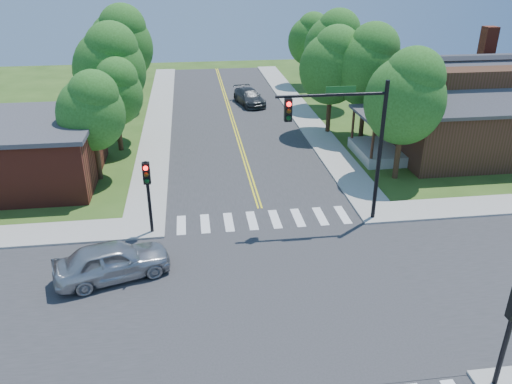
{
  "coord_description": "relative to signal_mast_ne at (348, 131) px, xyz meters",
  "views": [
    {
      "loc": [
        -3.4,
        -16.12,
        12.28
      ],
      "look_at": [
        -0.55,
        5.05,
        2.2
      ],
      "focal_mm": 35.0,
      "sensor_mm": 36.0,
      "label": 1
    }
  ],
  "objects": [
    {
      "name": "ground",
      "position": [
        -3.91,
        -5.59,
        -4.85
      ],
      "size": [
        100.0,
        100.0,
        0.0
      ],
      "primitive_type": "plane",
      "color": "#2E4D18",
      "rests_on": "ground"
    },
    {
      "name": "road_ns",
      "position": [
        -3.91,
        -5.59,
        -4.83
      ],
      "size": [
        10.0,
        90.0,
        0.04
      ],
      "primitive_type": "cube",
      "color": "#2D2D30",
      "rests_on": "ground"
    },
    {
      "name": "road_ew",
      "position": [
        -3.91,
        -5.59,
        -4.83
      ],
      "size": [
        90.0,
        10.0,
        0.04
      ],
      "primitive_type": "cube",
      "color": "#2D2D30",
      "rests_on": "ground"
    },
    {
      "name": "intersection_patch",
      "position": [
        -3.91,
        -5.59,
        -4.85
      ],
      "size": [
        10.2,
        10.2,
        0.06
      ],
      "primitive_type": "cube",
      "color": "#2D2D30",
      "rests_on": "ground"
    },
    {
      "name": "sidewalk_ne",
      "position": [
        11.9,
        10.23,
        -4.78
      ],
      "size": [
        40.0,
        40.0,
        0.14
      ],
      "color": "#9E9B93",
      "rests_on": "ground"
    },
    {
      "name": "sidewalk_nw",
      "position": [
        -19.73,
        10.23,
        -4.78
      ],
      "size": [
        40.0,
        40.0,
        0.14
      ],
      "color": "#9E9B93",
      "rests_on": "ground"
    },
    {
      "name": "crosswalk_north",
      "position": [
        -3.91,
        0.61,
        -4.8
      ],
      "size": [
        8.85,
        2.0,
        0.01
      ],
      "color": "white",
      "rests_on": "ground"
    },
    {
      "name": "centerline",
      "position": [
        -3.91,
        -5.59,
        -4.8
      ],
      "size": [
        0.3,
        90.0,
        0.01
      ],
      "color": "yellow",
      "rests_on": "ground"
    },
    {
      "name": "signal_mast_ne",
      "position": [
        0.0,
        0.0,
        0.0
      ],
      "size": [
        5.3,
        0.42,
        7.2
      ],
      "color": "black",
      "rests_on": "ground"
    },
    {
      "name": "signal_pole_se",
      "position": [
        1.69,
        -11.21,
        -2.19
      ],
      "size": [
        0.34,
        0.42,
        3.8
      ],
      "color": "black",
      "rests_on": "ground"
    },
    {
      "name": "signal_pole_nw",
      "position": [
        -9.51,
        -0.01,
        -2.19
      ],
      "size": [
        0.34,
        0.42,
        3.8
      ],
      "color": "black",
      "rests_on": "ground"
    },
    {
      "name": "house_ne",
      "position": [
        11.19,
        8.65,
        -1.52
      ],
      "size": [
        13.05,
        8.8,
        7.11
      ],
      "color": "#372313",
      "rests_on": "ground"
    },
    {
      "name": "building_nw",
      "position": [
        -18.11,
        7.61,
        -2.97
      ],
      "size": [
        10.4,
        8.4,
        3.73
      ],
      "color": "maroon",
      "rests_on": "ground"
    },
    {
      "name": "tree_e_a",
      "position": [
        4.97,
        4.94,
        0.34
      ],
      "size": [
        4.66,
        4.42,
        7.92
      ],
      "color": "#382314",
      "rests_on": "ground"
    },
    {
      "name": "tree_e_b",
      "position": [
        5.4,
        12.76,
        0.61
      ],
      "size": [
        4.9,
        4.66,
        8.34
      ],
      "color": "#382314",
      "rests_on": "ground"
    },
    {
      "name": "tree_e_c",
      "position": [
        5.18,
        20.79,
        0.74
      ],
      "size": [
        5.01,
        4.76,
        8.52
      ],
      "color": "#382314",
      "rests_on": "ground"
    },
    {
      "name": "tree_e_d",
      "position": [
        5.14,
        29.43,
        0.02
      ],
      "size": [
        4.37,
        4.15,
        7.43
      ],
      "color": "#382314",
      "rests_on": "ground"
    },
    {
      "name": "tree_w_a",
      "position": [
        -12.95,
        7.24,
        -0.49
      ],
      "size": [
        3.92,
        3.72,
        6.66
      ],
      "color": "#382314",
      "rests_on": "ground"
    },
    {
      "name": "tree_w_b",
      "position": [
        -12.65,
        14.24,
        0.71
      ],
      "size": [
        4.99,
        4.74,
        8.49
      ],
      "color": "#382314",
      "rests_on": "ground"
    },
    {
      "name": "tree_w_c",
      "position": [
        -12.7,
        22.11,
        1.05
      ],
      "size": [
        5.29,
        5.03,
        9.0
      ],
      "color": "#382314",
      "rests_on": "ground"
    },
    {
      "name": "tree_w_d",
      "position": [
        -12.84,
        31.35,
        -0.49
      ],
      "size": [
        3.91,
        3.72,
        6.65
      ],
      "color": "#382314",
      "rests_on": "ground"
    },
    {
      "name": "tree_house",
      "position": [
        3.13,
        13.92,
        0.42
      ],
      "size": [
        4.73,
        4.5,
        8.05
      ],
      "color": "#382314",
      "rests_on": "ground"
    },
    {
      "name": "tree_bldg",
      "position": [
        -12.24,
        12.22,
        -0.62
      ],
      "size": [
        3.8,
        3.61,
        6.46
      ],
      "color": "#382314",
      "rests_on": "ground"
    },
    {
      "name": "car_silver",
      "position": [
        -10.91,
        -3.54,
        -4.04
      ],
      "size": [
        4.51,
        5.79,
        1.61
      ],
      "primitive_type": "imported",
      "rotation": [
        0.0,
        0.0,
        1.86
      ],
      "color": "#ADB0B4",
      "rests_on": "ground"
    },
    {
      "name": "car_dgrey",
      "position": [
        -1.95,
        22.77,
        -4.16
      ],
      "size": [
        3.92,
        5.56,
        1.38
      ],
      "primitive_type": "imported",
      "rotation": [
        0.0,
        0.0,
        0.22
      ],
      "color": "#323538",
      "rests_on": "ground"
    }
  ]
}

